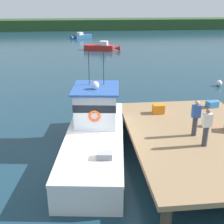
{
  "coord_description": "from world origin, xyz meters",
  "views": [
    {
      "loc": [
        -0.25,
        -11.08,
        6.82
      ],
      "look_at": [
        1.2,
        2.66,
        1.4
      ],
      "focal_mm": 46.11,
      "sensor_mm": 36.0,
      "label": 1
    }
  ],
  "objects_px": {
    "bait_bucket": "(209,123)",
    "moored_boat_outer_mooring": "(102,47)",
    "main_fishing_boat": "(96,132)",
    "moored_boat_near_channel": "(81,36)",
    "deckhand_by_the_boat": "(206,127)",
    "crate_single_far": "(212,104)",
    "crate_stack_near_edge": "(158,109)",
    "mooring_buoy_inshore": "(219,83)",
    "deckhand_further_back": "(196,117)"
  },
  "relations": [
    {
      "from": "bait_bucket",
      "to": "moored_boat_outer_mooring",
      "type": "xyz_separation_m",
      "value": [
        -3.03,
        29.56,
        -0.92
      ]
    },
    {
      "from": "main_fishing_boat",
      "to": "moored_boat_near_channel",
      "type": "xyz_separation_m",
      "value": [
        -0.41,
        43.25,
        -0.62
      ]
    },
    {
      "from": "bait_bucket",
      "to": "main_fishing_boat",
      "type": "bearing_deg",
      "value": 176.34
    },
    {
      "from": "main_fishing_boat",
      "to": "deckhand_by_the_boat",
      "type": "bearing_deg",
      "value": -26.97
    },
    {
      "from": "crate_single_far",
      "to": "deckhand_by_the_boat",
      "type": "distance_m",
      "value": 4.94
    },
    {
      "from": "deckhand_by_the_boat",
      "to": "moored_boat_near_channel",
      "type": "relative_size",
      "value": 0.4
    },
    {
      "from": "crate_stack_near_edge",
      "to": "deckhand_by_the_boat",
      "type": "relative_size",
      "value": 0.37
    },
    {
      "from": "main_fishing_boat",
      "to": "mooring_buoy_inshore",
      "type": "relative_size",
      "value": 19.42
    },
    {
      "from": "bait_bucket",
      "to": "deckhand_further_back",
      "type": "distance_m",
      "value": 1.57
    },
    {
      "from": "mooring_buoy_inshore",
      "to": "deckhand_by_the_boat",
      "type": "bearing_deg",
      "value": -118.08
    },
    {
      "from": "moored_boat_outer_mooring",
      "to": "main_fishing_boat",
      "type": "bearing_deg",
      "value": -94.6
    },
    {
      "from": "crate_stack_near_edge",
      "to": "bait_bucket",
      "type": "bearing_deg",
      "value": -43.7
    },
    {
      "from": "bait_bucket",
      "to": "moored_boat_near_channel",
      "type": "distance_m",
      "value": 43.99
    },
    {
      "from": "main_fishing_boat",
      "to": "deckhand_further_back",
      "type": "distance_m",
      "value": 4.59
    },
    {
      "from": "moored_boat_near_channel",
      "to": "mooring_buoy_inshore",
      "type": "distance_m",
      "value": 35.12
    },
    {
      "from": "crate_single_far",
      "to": "crate_stack_near_edge",
      "type": "height_order",
      "value": "crate_stack_near_edge"
    },
    {
      "from": "crate_single_far",
      "to": "deckhand_by_the_boat",
      "type": "xyz_separation_m",
      "value": [
        -2.26,
        -4.34,
        0.69
      ]
    },
    {
      "from": "deckhand_further_back",
      "to": "moored_boat_outer_mooring",
      "type": "relative_size",
      "value": 0.31
    },
    {
      "from": "crate_single_far",
      "to": "deckhand_further_back",
      "type": "relative_size",
      "value": 0.37
    },
    {
      "from": "crate_stack_near_edge",
      "to": "deckhand_further_back",
      "type": "distance_m",
      "value": 2.99
    },
    {
      "from": "main_fishing_boat",
      "to": "crate_stack_near_edge",
      "type": "bearing_deg",
      "value": 24.43
    },
    {
      "from": "deckhand_further_back",
      "to": "moored_boat_outer_mooring",
      "type": "height_order",
      "value": "deckhand_further_back"
    },
    {
      "from": "crate_single_far",
      "to": "mooring_buoy_inshore",
      "type": "distance_m",
      "value": 9.03
    },
    {
      "from": "crate_single_far",
      "to": "moored_boat_outer_mooring",
      "type": "relative_size",
      "value": 0.11
    },
    {
      "from": "deckhand_by_the_boat",
      "to": "mooring_buoy_inshore",
      "type": "bearing_deg",
      "value": 61.92
    },
    {
      "from": "crate_single_far",
      "to": "moored_boat_near_channel",
      "type": "height_order",
      "value": "crate_single_far"
    },
    {
      "from": "deckhand_further_back",
      "to": "mooring_buoy_inshore",
      "type": "height_order",
      "value": "deckhand_further_back"
    },
    {
      "from": "crate_stack_near_edge",
      "to": "deckhand_by_the_boat",
      "type": "height_order",
      "value": "deckhand_by_the_boat"
    },
    {
      "from": "crate_stack_near_edge",
      "to": "deckhand_by_the_boat",
      "type": "distance_m",
      "value": 3.94
    },
    {
      "from": "bait_bucket",
      "to": "moored_boat_near_channel",
      "type": "relative_size",
      "value": 0.08
    },
    {
      "from": "moored_boat_near_channel",
      "to": "mooring_buoy_inshore",
      "type": "relative_size",
      "value": 8.0
    },
    {
      "from": "crate_single_far",
      "to": "deckhand_further_back",
      "type": "distance_m",
      "value": 4.14
    },
    {
      "from": "moored_boat_outer_mooring",
      "to": "moored_boat_near_channel",
      "type": "xyz_separation_m",
      "value": [
        -2.77,
        14.04,
        -0.07
      ]
    },
    {
      "from": "crate_single_far",
      "to": "moored_boat_near_channel",
      "type": "bearing_deg",
      "value": 99.71
    },
    {
      "from": "crate_stack_near_edge",
      "to": "deckhand_further_back",
      "type": "bearing_deg",
      "value": -72.27
    },
    {
      "from": "main_fishing_boat",
      "to": "bait_bucket",
      "type": "relative_size",
      "value": 29.27
    },
    {
      "from": "main_fishing_boat",
      "to": "deckhand_further_back",
      "type": "xyz_separation_m",
      "value": [
        4.3,
        -1.23,
        1.05
      ]
    },
    {
      "from": "bait_bucket",
      "to": "mooring_buoy_inshore",
      "type": "bearing_deg",
      "value": 62.01
    },
    {
      "from": "moored_boat_outer_mooring",
      "to": "mooring_buoy_inshore",
      "type": "bearing_deg",
      "value": -66.05
    },
    {
      "from": "moored_boat_outer_mooring",
      "to": "mooring_buoy_inshore",
      "type": "xyz_separation_m",
      "value": [
        8.53,
        -19.21,
        -0.2
      ]
    },
    {
      "from": "bait_bucket",
      "to": "moored_boat_near_channel",
      "type": "bearing_deg",
      "value": 97.58
    },
    {
      "from": "crate_stack_near_edge",
      "to": "moored_boat_outer_mooring",
      "type": "height_order",
      "value": "crate_stack_near_edge"
    },
    {
      "from": "crate_stack_near_edge",
      "to": "moored_boat_near_channel",
      "type": "height_order",
      "value": "crate_stack_near_edge"
    },
    {
      "from": "crate_single_far",
      "to": "crate_stack_near_edge",
      "type": "distance_m",
      "value": 3.27
    },
    {
      "from": "crate_stack_near_edge",
      "to": "mooring_buoy_inshore",
      "type": "xyz_separation_m",
      "value": [
        7.48,
        8.46,
        -1.18
      ]
    },
    {
      "from": "crate_single_far",
      "to": "deckhand_by_the_boat",
      "type": "bearing_deg",
      "value": -117.57
    },
    {
      "from": "crate_stack_near_edge",
      "to": "moored_boat_near_channel",
      "type": "relative_size",
      "value": 0.15
    },
    {
      "from": "crate_stack_near_edge",
      "to": "mooring_buoy_inshore",
      "type": "height_order",
      "value": "crate_stack_near_edge"
    },
    {
      "from": "main_fishing_boat",
      "to": "bait_bucket",
      "type": "xyz_separation_m",
      "value": [
        5.39,
        -0.34,
        0.36
      ]
    },
    {
      "from": "deckhand_by_the_boat",
      "to": "moored_boat_outer_mooring",
      "type": "distance_m",
      "value": 31.54
    }
  ]
}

